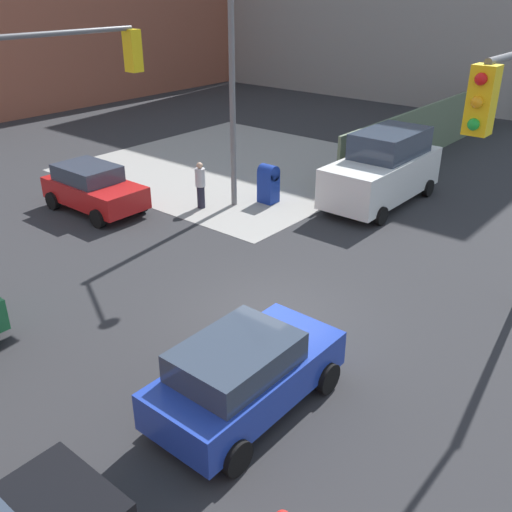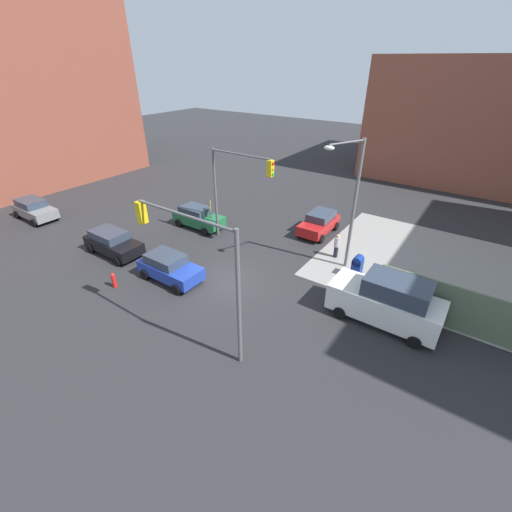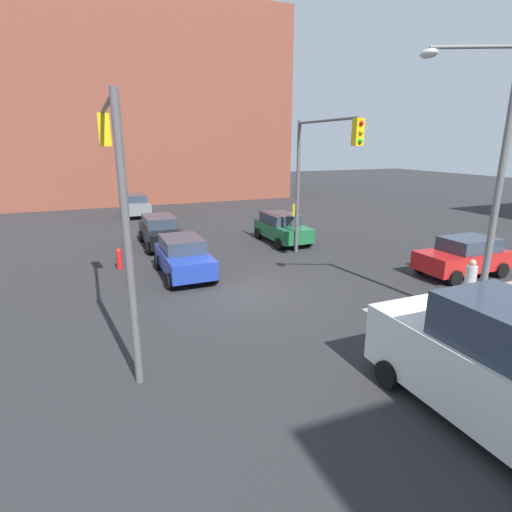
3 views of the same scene
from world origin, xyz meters
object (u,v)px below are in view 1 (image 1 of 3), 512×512
at_px(street_lamp_corner, 236,73).
at_px(mailbox_blue, 268,182).
at_px(traffic_signal_nw_corner, 42,120).
at_px(coupe_red, 93,188).
at_px(pedestrian_crossing, 200,185).
at_px(van_white_delivery, 384,169).
at_px(sedan_blue, 245,373).

xyz_separation_m(street_lamp_corner, mailbox_blue, (1.16, -0.47, -3.94)).
xyz_separation_m(traffic_signal_nw_corner, coupe_red, (4.23, 4.73, -3.76)).
distance_m(traffic_signal_nw_corner, pedestrian_crossing, 8.03).
xyz_separation_m(traffic_signal_nw_corner, mailbox_blue, (8.82, 0.50, -3.84)).
bearing_deg(traffic_signal_nw_corner, street_lamp_corner, 7.18).
height_order(street_lamp_corner, mailbox_blue, street_lamp_corner).
height_order(street_lamp_corner, van_white_delivery, street_lamp_corner).
height_order(traffic_signal_nw_corner, mailbox_blue, traffic_signal_nw_corner).
bearing_deg(van_white_delivery, pedestrian_crossing, 134.74).
relative_size(mailbox_blue, pedestrian_crossing, 0.85).
height_order(traffic_signal_nw_corner, street_lamp_corner, street_lamp_corner).
distance_m(coupe_red, pedestrian_crossing, 3.77).
height_order(street_lamp_corner, pedestrian_crossing, street_lamp_corner).
height_order(street_lamp_corner, coupe_red, street_lamp_corner).
relative_size(traffic_signal_nw_corner, sedan_blue, 1.63).
xyz_separation_m(sedan_blue, coupe_red, (4.53, 10.97, -0.00)).
bearing_deg(pedestrian_crossing, sedan_blue, 145.42).
distance_m(sedan_blue, coupe_red, 11.86).
bearing_deg(sedan_blue, traffic_signal_nw_corner, 87.26).
distance_m(traffic_signal_nw_corner, van_white_delivery, 12.25).
height_order(coupe_red, van_white_delivery, van_white_delivery).
height_order(mailbox_blue, pedestrian_crossing, pedestrian_crossing).
relative_size(mailbox_blue, sedan_blue, 0.36).
relative_size(street_lamp_corner, sedan_blue, 2.00).
bearing_deg(street_lamp_corner, traffic_signal_nw_corner, -172.82).
relative_size(sedan_blue, van_white_delivery, 0.74).
height_order(mailbox_blue, coupe_red, coupe_red).
xyz_separation_m(street_lamp_corner, van_white_delivery, (3.82, -3.67, -3.42)).
bearing_deg(mailbox_blue, street_lamp_corner, 158.07).
distance_m(street_lamp_corner, van_white_delivery, 6.30).
bearing_deg(pedestrian_crossing, mailbox_blue, -120.60).
bearing_deg(traffic_signal_nw_corner, van_white_delivery, -13.23).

